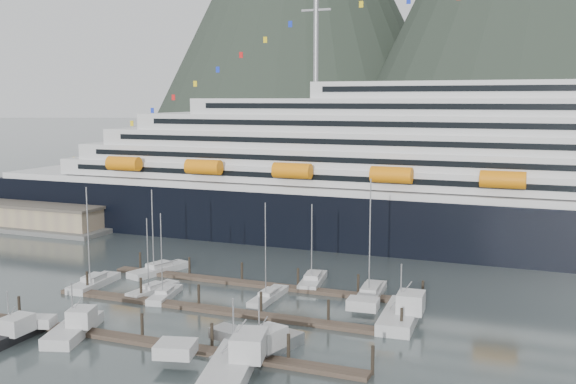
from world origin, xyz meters
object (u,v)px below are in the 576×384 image
at_px(trawler_a, 9,333).
at_px(sailboat_a, 94,284).
at_px(cruise_ship, 527,185).
at_px(sailboat_e, 159,270).
at_px(sailboat_b, 153,290).
at_px(sailboat_g, 370,295).
at_px(trawler_b, 72,328).
at_px(trawler_e, 399,314).
at_px(sailboat_c, 165,295).
at_px(sailboat_f, 313,281).
at_px(sailboat_d, 268,297).
at_px(warehouse, 28,214).
at_px(trawler_d, 258,348).
at_px(trawler_c, 232,359).

bearing_deg(trawler_a, sailboat_a, 12.45).
bearing_deg(cruise_ship, sailboat_e, -144.21).
relative_size(sailboat_b, sailboat_g, 0.65).
distance_m(sailboat_b, sailboat_e, 11.17).
xyz_separation_m(cruise_ship, sailboat_b, (-47.21, -47.69, -11.65)).
distance_m(sailboat_e, trawler_a, 32.08).
bearing_deg(trawler_b, trawler_e, -78.06).
distance_m(sailboat_b, sailboat_g, 30.53).
bearing_deg(sailboat_b, trawler_e, -79.81).
distance_m(sailboat_a, sailboat_c, 12.69).
distance_m(sailboat_g, trawler_a, 46.04).
bearing_deg(trawler_b, sailboat_e, -4.44).
bearing_deg(sailboat_b, cruise_ship, -35.79).
height_order(sailboat_e, sailboat_g, sailboat_g).
distance_m(sailboat_e, sailboat_g, 34.48).
xyz_separation_m(sailboat_f, trawler_b, (-18.48, -30.86, 0.46)).
xyz_separation_m(cruise_ship, trawler_b, (-46.29, -65.81, -11.16)).
bearing_deg(sailboat_b, sailboat_d, -70.17).
distance_m(sailboat_f, trawler_a, 42.44).
distance_m(sailboat_b, trawler_b, 18.14).
bearing_deg(warehouse, sailboat_e, -26.73).
distance_m(sailboat_b, trawler_d, 28.38).
bearing_deg(trawler_b, sailboat_c, -23.58).
height_order(sailboat_g, trawler_c, sailboat_g).
height_order(sailboat_f, sailboat_g, sailboat_g).
bearing_deg(trawler_b, sailboat_g, -63.15).
distance_m(cruise_ship, trawler_a, 87.76).
bearing_deg(sailboat_c, cruise_ship, -53.03).
bearing_deg(trawler_e, sailboat_a, 87.72).
xyz_separation_m(trawler_d, trawler_e, (11.48, 16.58, 0.09)).
bearing_deg(sailboat_g, sailboat_b, 101.67).
relative_size(sailboat_a, trawler_a, 1.32).
xyz_separation_m(sailboat_f, trawler_a, (-24.00, -35.00, 0.41)).
bearing_deg(warehouse, sailboat_f, -16.52).
bearing_deg(sailboat_e, trawler_c, -121.43).
bearing_deg(sailboat_f, sailboat_a, 105.08).
bearing_deg(cruise_ship, trawler_c, -109.98).
distance_m(warehouse, sailboat_f, 77.43).
xyz_separation_m(sailboat_b, sailboat_e, (-5.32, 9.82, 0.04)).
bearing_deg(sailboat_g, trawler_d, 161.75).
distance_m(sailboat_a, trawler_b, 20.69).
relative_size(warehouse, sailboat_e, 3.32).
relative_size(trawler_c, trawler_d, 1.34).
bearing_deg(warehouse, trawler_b, -43.49).
bearing_deg(sailboat_a, cruise_ship, -54.83).
bearing_deg(sailboat_f, trawler_a, 136.36).
relative_size(trawler_b, trawler_d, 0.90).
height_order(sailboat_e, trawler_c, sailboat_e).
height_order(sailboat_a, trawler_d, sailboat_a).
xyz_separation_m(sailboat_c, trawler_a, (-7.44, -20.85, 0.43)).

